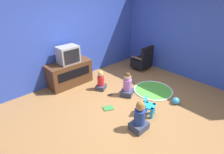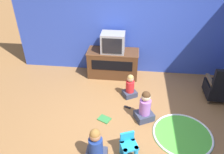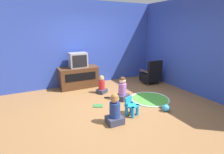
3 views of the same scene
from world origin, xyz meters
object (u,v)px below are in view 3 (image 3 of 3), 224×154
child_watching_center (115,111)px  remote_control (107,97)px  child_watching_right (122,90)px  black_armchair (151,75)px  book (98,106)px  toy_ball (166,108)px  tv_cabinet (79,77)px  yellow_kid_chair (131,107)px  television (78,60)px  child_watching_left (102,85)px

child_watching_center → remote_control: bearing=71.7°
child_watching_center → child_watching_right: 1.31m
black_armchair → book: 2.63m
toy_ball → book: bearing=143.9°
tv_cabinet → book: bearing=-89.7°
yellow_kid_chair → book: size_ratio=1.46×
television → toy_ball: 3.11m
yellow_kid_chair → toy_ball: size_ratio=2.46×
toy_ball → child_watching_right: bearing=117.6°
child_watching_left → remote_control: size_ratio=3.62×
child_watching_center → remote_control: size_ratio=4.31×
toy_ball → book: toy_ball is taller
child_watching_left → child_watching_center: bearing=-134.6°
yellow_kid_chair → child_watching_right: 0.94m
black_armchair → child_watching_left: black_armchair is taller
tv_cabinet → television: size_ratio=2.26×
yellow_kid_chair → child_watching_center: 0.55m
black_armchair → yellow_kid_chair: (-1.93, -1.69, -0.14)m
black_armchair → child_watching_left: bearing=1.9°
yellow_kid_chair → child_watching_right: (0.27, 0.89, 0.10)m
child_watching_left → toy_ball: child_watching_left is taller
black_armchair → toy_ball: (-1.08, -1.91, -0.25)m
tv_cabinet → toy_ball: bearing=-62.9°
child_watching_left → television: bearing=90.2°
black_armchair → remote_control: (-2.01, -0.50, -0.32)m
child_watching_center → toy_ball: (1.36, -0.07, -0.20)m
television → toy_ball: bearing=-62.6°
child_watching_center → book: size_ratio=2.32×
tv_cabinet → child_watching_left: tv_cabinet is taller
tv_cabinet → television: 0.58m
toy_ball → remote_control: 1.69m
child_watching_center → book: child_watching_center is taller
child_watching_left → remote_control: (-0.02, -0.42, -0.23)m
book → remote_control: size_ratio=1.86×
child_watching_center → toy_ball: size_ratio=3.91×
television → child_watching_left: 1.17m
child_watching_left → black_armchair: bearing=-27.6°
television → child_watching_center: television is taller
television → child_watching_right: television is taller
black_armchair → child_watching_center: size_ratio=1.28×
child_watching_left → toy_ball: size_ratio=3.29×
yellow_kid_chair → child_watching_left: bearing=69.9°
tv_cabinet → child_watching_center: tv_cabinet is taller
tv_cabinet → yellow_kid_chair: size_ratio=3.03×
child_watching_left → toy_ball: (0.90, -1.83, -0.16)m
child_watching_left → child_watching_center: size_ratio=0.84×
child_watching_left → child_watching_right: child_watching_right is taller
tv_cabinet → child_watching_left: 0.98m
television → remote_control: (0.45, -1.24, -0.93)m
tv_cabinet → television: bearing=-90.0°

